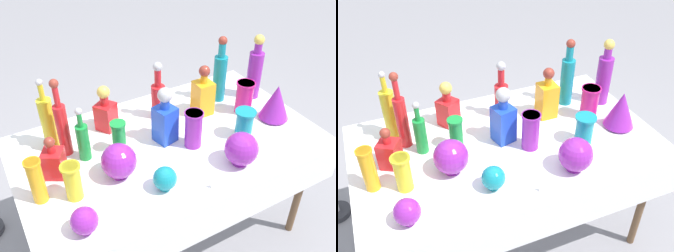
{
  "view_description": "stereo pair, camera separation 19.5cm",
  "coord_description": "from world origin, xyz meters",
  "views": [
    {
      "loc": [
        -0.78,
        -1.37,
        2.01
      ],
      "look_at": [
        0.0,
        0.0,
        0.86
      ],
      "focal_mm": 40.0,
      "sensor_mm": 36.0,
      "label": 1
    },
    {
      "loc": [
        -0.61,
        -1.46,
        2.01
      ],
      "look_at": [
        0.0,
        0.0,
        0.86
      ],
      "focal_mm": 40.0,
      "sensor_mm": 36.0,
      "label": 2
    }
  ],
  "objects": [
    {
      "name": "slender_vase_0",
      "position": [
        -0.26,
        0.05,
        0.86
      ],
      "size": [
        0.08,
        0.08,
        0.18
      ],
      "color": "#198C38",
      "rests_on": "display_table"
    },
    {
      "name": "tall_bottle_5",
      "position": [
        -0.54,
        0.28,
        0.91
      ],
      "size": [
        0.07,
        0.07,
        0.39
      ],
      "color": "yellow",
      "rests_on": "display_table"
    },
    {
      "name": "slender_vase_4",
      "position": [
        0.38,
        -0.16,
        0.85
      ],
      "size": [
        0.11,
        0.11,
        0.16
      ],
      "color": "teal",
      "rests_on": "display_table"
    },
    {
      "name": "slender_vase_2",
      "position": [
        -0.7,
        -0.09,
        0.88
      ],
      "size": [
        0.07,
        0.07,
        0.22
      ],
      "color": "orange",
      "rests_on": "display_table"
    },
    {
      "name": "price_tag_left",
      "position": [
        0.02,
        -0.41,
        0.78
      ],
      "size": [
        0.05,
        0.02,
        0.04
      ],
      "primitive_type": "cube",
      "rotation": [
        -0.21,
        0.0,
        -0.24
      ],
      "color": "white",
      "rests_on": "display_table"
    },
    {
      "name": "tall_bottle_0",
      "position": [
        0.49,
        0.22,
        0.93
      ],
      "size": [
        0.08,
        0.08,
        0.42
      ],
      "color": "teal",
      "rests_on": "display_table"
    },
    {
      "name": "slender_vase_3",
      "position": [
        -0.56,
        -0.14,
        0.86
      ],
      "size": [
        0.09,
        0.09,
        0.19
      ],
      "color": "yellow",
      "rests_on": "display_table"
    },
    {
      "name": "round_bowl_1",
      "position": [
        0.22,
        -0.33,
        0.85
      ],
      "size": [
        0.17,
        0.17,
        0.18
      ],
      "color": "purple",
      "rests_on": "display_table"
    },
    {
      "name": "square_decanter_0",
      "position": [
        -0.01,
        0.02,
        0.9
      ],
      "size": [
        0.12,
        0.12,
        0.32
      ],
      "color": "blue",
      "rests_on": "display_table"
    },
    {
      "name": "round_bowl_3",
      "position": [
        -0.33,
        -0.12,
        0.85
      ],
      "size": [
        0.17,
        0.17,
        0.18
      ],
      "color": "purple",
      "rests_on": "display_table"
    },
    {
      "name": "ground_plane",
      "position": [
        0.0,
        0.0,
        0.0
      ],
      "size": [
        40.0,
        40.0,
        0.0
      ],
      "primitive_type": "plane",
      "color": "gray"
    },
    {
      "name": "slender_vase_1",
      "position": [
        0.53,
        0.03,
        0.86
      ],
      "size": [
        0.11,
        0.11,
        0.2
      ],
      "color": "#C61972",
      "rests_on": "display_table"
    },
    {
      "name": "tall_bottle_1",
      "position": [
        -0.5,
        0.18,
        0.93
      ],
      "size": [
        0.06,
        0.06,
        0.43
      ],
      "color": "red",
      "rests_on": "display_table"
    },
    {
      "name": "tall_bottle_4",
      "position": [
        0.07,
        0.23,
        0.9
      ],
      "size": [
        0.08,
        0.08,
        0.35
      ],
      "color": "red",
      "rests_on": "display_table"
    },
    {
      "name": "tall_bottle_2",
      "position": [
        0.69,
        0.14,
        0.94
      ],
      "size": [
        0.09,
        0.09,
        0.41
      ],
      "color": "purple",
      "rests_on": "display_table"
    },
    {
      "name": "slender_vase_5",
      "position": [
        0.1,
        -0.09,
        0.87
      ],
      "size": [
        0.1,
        0.1,
        0.2
      ],
      "color": "purple",
      "rests_on": "display_table"
    },
    {
      "name": "square_decanter_3",
      "position": [
        -0.24,
        0.27,
        0.87
      ],
      "size": [
        0.13,
        0.13,
        0.27
      ],
      "color": "red",
      "rests_on": "display_table"
    },
    {
      "name": "round_bowl_2",
      "position": [
        -0.59,
        -0.35,
        0.82
      ],
      "size": [
        0.11,
        0.11,
        0.12
      ],
      "color": "purple",
      "rests_on": "display_table"
    },
    {
      "name": "fluted_vase_0",
      "position": [
        0.64,
        -0.12,
        0.87
      ],
      "size": [
        0.17,
        0.17,
        0.22
      ],
      "color": "purple",
      "rests_on": "display_table"
    },
    {
      "name": "display_table",
      "position": [
        0.0,
        -0.03,
        0.7
      ],
      "size": [
        1.61,
        0.96,
        0.76
      ],
      "color": "white",
      "rests_on": "ground"
    },
    {
      "name": "tall_bottle_3",
      "position": [
        -0.43,
        0.09,
        0.87
      ],
      "size": [
        0.06,
        0.06,
        0.3
      ],
      "color": "#198C38",
      "rests_on": "display_table"
    },
    {
      "name": "square_decanter_1",
      "position": [
        0.31,
        0.14,
        0.88
      ],
      "size": [
        0.1,
        0.1,
        0.31
      ],
      "color": "orange",
      "rests_on": "display_table"
    },
    {
      "name": "round_bowl_0",
      "position": [
        -0.19,
        -0.3,
        0.82
      ],
      "size": [
        0.11,
        0.11,
        0.12
      ],
      "color": "teal",
      "rests_on": "display_table"
    },
    {
      "name": "square_decanter_2",
      "position": [
        -0.59,
        0.04,
        0.85
      ],
      "size": [
        0.13,
        0.13,
        0.22
      ],
      "color": "red",
      "rests_on": "display_table"
    }
  ]
}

